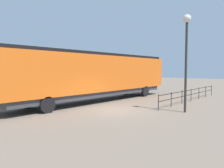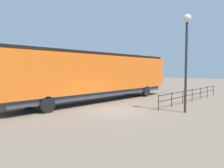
# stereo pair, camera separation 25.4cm
# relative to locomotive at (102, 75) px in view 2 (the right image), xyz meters

# --- Properties ---
(ground_plane) EXTENTS (120.00, 120.00, 0.00)m
(ground_plane) POSITION_rel_locomotive_xyz_m (4.13, -2.85, -2.42)
(ground_plane) COLOR #756656
(locomotive) EXTENTS (2.97, 18.59, 4.33)m
(locomotive) POSITION_rel_locomotive_xyz_m (0.00, 0.00, 0.00)
(locomotive) COLOR orange
(locomotive) RESTS_ON ground_plane
(lamp_post) EXTENTS (0.53, 0.53, 6.47)m
(lamp_post) POSITION_rel_locomotive_xyz_m (8.09, -0.25, 2.17)
(lamp_post) COLOR #2D2D2D
(lamp_post) RESTS_ON ground_plane
(platform_fence) EXTENTS (0.05, 12.00, 1.13)m
(platform_fence) POSITION_rel_locomotive_xyz_m (6.44, 5.07, -1.68)
(platform_fence) COLOR black
(platform_fence) RESTS_ON ground_plane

